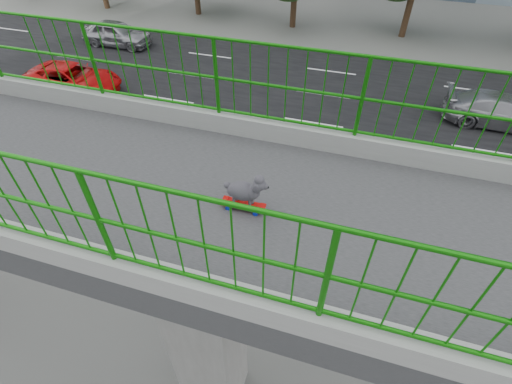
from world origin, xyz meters
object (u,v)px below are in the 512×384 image
object	(u,v)px
skateboard	(243,205)
car_2	(73,78)
car_0	(470,252)
car_3	(501,110)
poodle	(245,190)
car_1	(212,139)
car_4	(117,33)

from	to	relation	value
skateboard	car_2	distance (m)	19.99
car_0	car_3	distance (m)	9.87
car_3	skateboard	bearing A→B (deg)	153.71
poodle	car_3	distance (m)	18.71
car_1	car_2	distance (m)	10.05
car_1	car_4	world-z (taller)	car_4
car_2	poodle	bearing A→B (deg)	-131.26
poodle	car_3	size ratio (longest dim) A/B	0.10
car_0	car_1	bearing A→B (deg)	-107.44
skateboard	car_3	distance (m)	18.63
skateboard	car_0	xyz separation A→B (m)	(-6.12, 5.47, -6.41)
car_1	car_0	bearing A→B (deg)	72.56
car_3	car_1	bearing A→B (deg)	117.15
poodle	car_0	xyz separation A→B (m)	(-6.12, 5.44, -6.66)
car_2	car_3	size ratio (longest dim) A/B	1.02
car_1	car_4	distance (m)	14.47
car_0	car_3	bearing A→B (deg)	166.56
car_0	car_1	distance (m)	10.68
poodle	car_0	world-z (taller)	poodle
poodle	car_1	distance (m)	12.33
skateboard	car_4	world-z (taller)	skateboard
skateboard	poodle	bearing A→B (deg)	90.00
poodle	car_2	distance (m)	20.10
poodle	car_2	bearing A→B (deg)	-132.37
car_0	poodle	bearing A→B (deg)	-41.63
skateboard	car_2	bearing A→B (deg)	-132.43
poodle	car_0	bearing A→B (deg)	137.26
car_2	car_1	bearing A→B (deg)	-108.56
car_1	car_2	xyz separation A→B (m)	(-3.20, -9.53, -0.05)
poodle	car_1	bearing A→B (deg)	-154.14
skateboard	car_2	size ratio (longest dim) A/B	0.10
car_3	car_4	size ratio (longest dim) A/B	1.11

